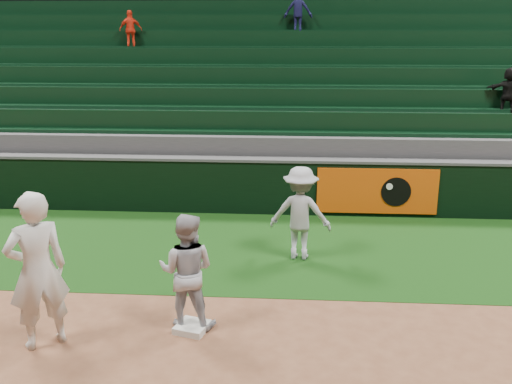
# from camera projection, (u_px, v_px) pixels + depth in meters

# --- Properties ---
(ground) EXTENTS (70.00, 70.00, 0.00)m
(ground) POSITION_uv_depth(u_px,v_px,m) (206.00, 326.00, 7.91)
(ground) COLOR brown
(ground) RESTS_ON ground
(foul_grass) EXTENTS (36.00, 4.20, 0.01)m
(foul_grass) POSITION_uv_depth(u_px,v_px,m) (230.00, 247.00, 10.79)
(foul_grass) COLOR black
(foul_grass) RESTS_ON ground
(first_base) EXTENTS (0.51, 0.51, 0.09)m
(first_base) POSITION_uv_depth(u_px,v_px,m) (192.00, 327.00, 7.79)
(first_base) COLOR silver
(first_base) RESTS_ON ground
(first_baseman) EXTENTS (0.90, 0.86, 2.08)m
(first_baseman) POSITION_uv_depth(u_px,v_px,m) (37.00, 271.00, 7.18)
(first_baseman) COLOR silver
(first_baseman) RESTS_ON ground
(baserunner) EXTENTS (0.84, 0.68, 1.62)m
(baserunner) POSITION_uv_depth(u_px,v_px,m) (187.00, 271.00, 7.73)
(baserunner) COLOR #A5A7B0
(baserunner) RESTS_ON ground
(base_coach) EXTENTS (1.16, 0.76, 1.68)m
(base_coach) POSITION_uv_depth(u_px,v_px,m) (300.00, 213.00, 10.06)
(base_coach) COLOR #A6AAB4
(base_coach) RESTS_ON foul_grass
(field_wall) EXTENTS (36.00, 0.45, 1.25)m
(field_wall) POSITION_uv_depth(u_px,v_px,m) (242.00, 185.00, 12.73)
(field_wall) COLOR black
(field_wall) RESTS_ON ground
(stadium_seating) EXTENTS (36.00, 5.95, 5.16)m
(stadium_seating) POSITION_uv_depth(u_px,v_px,m) (253.00, 114.00, 16.06)
(stadium_seating) COLOR #39393C
(stadium_seating) RESTS_ON ground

